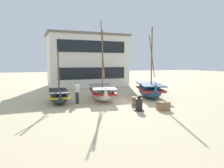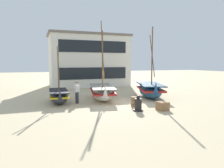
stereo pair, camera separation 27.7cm
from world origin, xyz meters
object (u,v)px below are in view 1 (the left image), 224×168
fishing_boat_near_left (102,92)px  capstan_winch (139,105)px  fishing_boat_centre_large (150,90)px  harbor_building_main (88,60)px  cargo_crate (163,106)px  fisherman_by_hull (77,93)px  wooden_barrel (135,102)px  fishing_boat_far_right (59,96)px

fishing_boat_near_left → capstan_winch: size_ratio=6.61×
fishing_boat_centre_large → capstan_winch: bearing=-128.7°
harbor_building_main → capstan_winch: bearing=-92.7°
fishing_boat_centre_large → cargo_crate: (-1.89, -4.74, -0.42)m
fisherman_by_hull → wooden_barrel: 4.49m
fishing_boat_near_left → fisherman_by_hull: bearing=-157.5°
cargo_crate → fishing_boat_far_right: bearing=140.7°
fishing_boat_centre_large → capstan_winch: fishing_boat_centre_large is taller
fishing_boat_far_right → cargo_crate: (6.13, -5.01, -0.28)m
fishing_boat_far_right → capstan_winch: size_ratio=4.38×
fishing_boat_near_left → fisherman_by_hull: 2.51m
fishing_boat_far_right → cargo_crate: fishing_boat_far_right is taller
capstan_winch → fisherman_by_hull: bearing=129.8°
cargo_crate → harbor_building_main: bearing=93.0°
fisherman_by_hull → harbor_building_main: bearing=71.5°
fishing_boat_centre_large → fishing_boat_far_right: (-8.02, 0.28, -0.14)m
cargo_crate → capstan_winch: bearing=166.5°
wooden_barrel → cargo_crate: 2.08m
fishing_boat_near_left → harbor_building_main: (1.67, 10.98, 2.83)m
fishing_boat_centre_large → harbor_building_main: (-2.74, 11.48, 2.78)m
capstan_winch → fishing_boat_centre_large: bearing=51.3°
capstan_winch → wooden_barrel: bearing=73.0°
fishing_boat_centre_large → cargo_crate: bearing=-111.7°
fisherman_by_hull → capstan_winch: (3.24, -3.89, -0.43)m
fishing_boat_centre_large → harbor_building_main: harbor_building_main is taller
wooden_barrel → fisherman_by_hull: bearing=144.6°
fishing_boat_far_right → cargo_crate: bearing=-39.3°
fisherman_by_hull → capstan_winch: fisherman_by_hull is taller
fishing_boat_near_left → fishing_boat_centre_large: fishing_boat_near_left is taller
fishing_boat_centre_large → harbor_building_main: 12.12m
fisherman_by_hull → harbor_building_main: harbor_building_main is taller
capstan_winch → cargo_crate: 1.65m
fishing_boat_near_left → cargo_crate: fishing_boat_near_left is taller
harbor_building_main → cargo_crate: bearing=-87.0°
fishing_boat_near_left → fishing_boat_far_right: (-3.61, -0.22, -0.09)m
fishing_boat_centre_large → wooden_barrel: size_ratio=8.83×
fishing_boat_near_left → fishing_boat_far_right: bearing=-176.5°
capstan_winch → cargo_crate: (1.60, -0.38, -0.12)m
fishing_boat_far_right → fisherman_by_hull: 1.52m
wooden_barrel → harbor_building_main: harbor_building_main is taller
fishing_boat_centre_large → wooden_barrel: 4.35m
fishing_boat_far_right → capstan_winch: fishing_boat_far_right is taller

